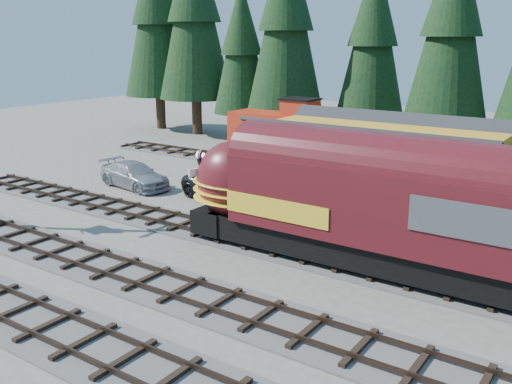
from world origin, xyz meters
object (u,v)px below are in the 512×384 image
Objects in this scene: depot at (379,164)px; pickup_truck_a at (230,186)px; locomotive at (342,206)px; pickup_truck_b at (134,175)px; caboose at (289,137)px.

pickup_truck_a is (-8.32, -1.58, -2.08)m from depot.
locomotive is 2.92× the size of pickup_truck_b.
pickup_truck_a is 7.00m from pickup_truck_b.
caboose is (-9.88, 7.50, -0.60)m from depot.
locomotive is 17.83m from caboose.
depot is 2.36× the size of pickup_truck_b.
depot reaches higher than locomotive.
depot is 6.62m from locomotive.
pickup_truck_b is at bearing -118.31° from caboose.
depot is at bearing -72.61° from pickup_truck_b.
pickup_truck_b is (-15.26, -2.49, -2.18)m from depot.
caboose reaches higher than pickup_truck_b.
caboose reaches higher than pickup_truck_a.
caboose is 11.46m from pickup_truck_b.
depot is 0.81× the size of locomotive.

